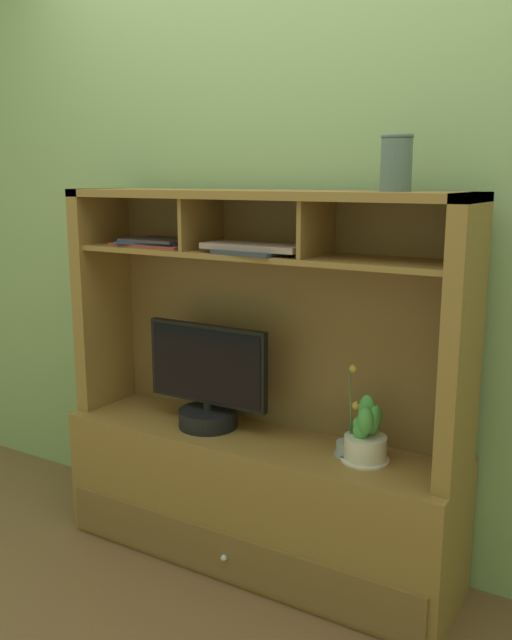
{
  "coord_description": "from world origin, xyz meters",
  "views": [
    {
      "loc": [
        1.27,
        -2.1,
        1.48
      ],
      "look_at": [
        0.0,
        0.0,
        0.97
      ],
      "focal_mm": 38.04,
      "sensor_mm": 36.0,
      "label": 1
    }
  ],
  "objects": [
    {
      "name": "ceramic_vase",
      "position": [
        0.51,
        0.01,
        1.53
      ],
      "size": [
        0.11,
        0.11,
        0.18
      ],
      "color": "#506261",
      "rests_on": "media_console"
    },
    {
      "name": "potted_orchid",
      "position": [
        0.39,
        0.0,
        0.57
      ],
      "size": [
        0.11,
        0.11,
        0.33
      ],
      "color": "#93969C",
      "rests_on": "media_console"
    },
    {
      "name": "magazine_stack_left",
      "position": [
        -0.46,
        -0.0,
        1.23
      ],
      "size": [
        0.36,
        0.22,
        0.03
      ],
      "color": "#AB3D36",
      "rests_on": "media_console"
    },
    {
      "name": "magazine_stack_centre",
      "position": [
        0.02,
        -0.05,
        1.24
      ],
      "size": [
        0.39,
        0.23,
        0.04
      ],
      "color": "#2E3240",
      "rests_on": "media_console"
    },
    {
      "name": "tv_monitor",
      "position": [
        -0.21,
        -0.03,
        0.68
      ],
      "size": [
        0.53,
        0.23,
        0.41
      ],
      "color": "black",
      "rests_on": "media_console"
    },
    {
      "name": "back_wall",
      "position": [
        0.0,
        0.24,
        1.4
      ],
      "size": [
        6.0,
        0.02,
        2.8
      ],
      "primitive_type": "cube",
      "color": "#89A56C",
      "rests_on": "ground"
    },
    {
      "name": "floor_plane",
      "position": [
        0.0,
        0.0,
        -0.01
      ],
      "size": [
        6.0,
        6.0,
        0.02
      ],
      "primitive_type": "cube",
      "color": "brown",
      "rests_on": "ground"
    },
    {
      "name": "media_console",
      "position": [
        0.0,
        0.01,
        0.42
      ],
      "size": [
        1.58,
        0.45,
        1.44
      ],
      "color": "olive",
      "rests_on": "ground"
    },
    {
      "name": "potted_fern",
      "position": [
        0.46,
        -0.02,
        0.6
      ],
      "size": [
        0.17,
        0.17,
        0.23
      ],
      "color": "beige",
      "rests_on": "media_console"
    }
  ]
}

